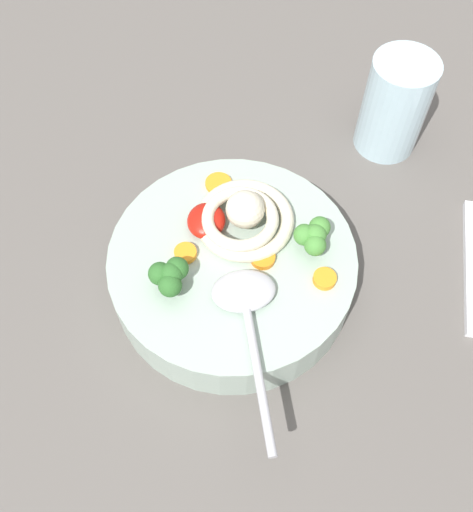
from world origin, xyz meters
The scene contains 12 objects.
table_slab centered at (0.00, 0.00, 1.42)cm, with size 135.97×135.97×2.85cm, color #5B5651.
soup_bowl centered at (-3.10, 0.43, 5.57)cm, with size 24.41×24.41×5.27cm.
noodle_pile centered at (-6.79, 0.81, 9.47)cm, with size 10.80×10.58×4.34cm.
soup_spoon centered at (2.41, 1.76, 8.92)cm, with size 17.52×7.35×1.60cm.
chili_sauce_dollop centered at (-6.33, -2.85, 9.07)cm, with size 4.23×3.81×1.90cm, color #B2190F.
broccoli_floret_center centered at (-4.76, 7.64, 10.16)cm, with size 4.11×3.54×3.25cm.
broccoli_floret_left centered at (0.68, -5.33, 10.24)cm, with size 4.27×3.68×3.38cm.
carrot_slice_right centered at (-2.78, -4.50, 8.47)cm, with size 2.19×2.19×0.70cm, color orange.
carrot_slice_rear centered at (-2.90, 2.99, 8.44)cm, with size 2.39×2.39×0.65cm, color orange.
carrot_slice_beside_noodles centered at (-11.61, -2.21, 8.32)cm, with size 2.77×2.77×0.41cm, color orange.
carrot_slice_near_spoon centered at (-1.13, 8.93, 8.46)cm, with size 2.22×2.22×0.69cm, color orange.
drinking_glass centered at (-24.09, 16.59, 8.81)cm, with size 7.37×7.37×11.92cm, color silver.
Camera 1 is at (25.87, 2.97, 56.54)cm, focal length 40.89 mm.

